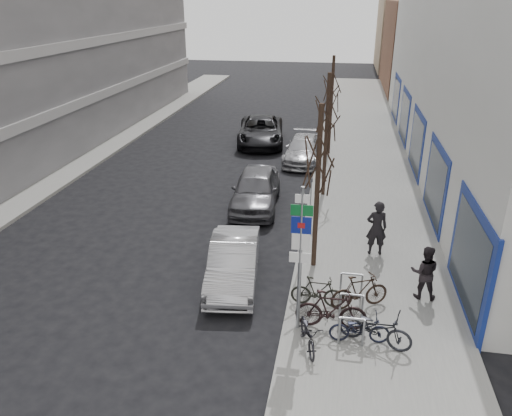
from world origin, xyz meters
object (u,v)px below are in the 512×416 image
at_px(tree_near, 319,150).
at_px(meter_mid, 311,189).
at_px(bike_rack, 351,304).
at_px(tree_far, 333,82).
at_px(meter_back, 319,152).
at_px(pedestrian_far, 425,272).
at_px(lane_car, 261,131).
at_px(parked_car_mid, 256,189).
at_px(bike_mid_curb, 360,326).
at_px(bike_far_curb, 375,325).
at_px(meter_front, 299,250).
at_px(bike_near_right, 331,310).
at_px(bike_mid_inner, 318,291).
at_px(parked_car_back, 303,149).
at_px(highway_sign_pole, 300,252).
at_px(parked_car_front, 234,262).
at_px(tree_mid, 328,107).
at_px(pedestrian_near, 377,228).
at_px(bike_near_left, 308,331).
at_px(bike_far_inner, 360,291).

distance_m(tree_near, meter_mid, 5.95).
height_order(bike_rack, tree_far, tree_far).
xyz_separation_m(meter_back, pedestrian_far, (3.73, -11.88, 0.07)).
bearing_deg(lane_car, parked_car_mid, -89.52).
xyz_separation_m(bike_mid_curb, bike_far_curb, (0.38, -0.02, 0.11)).
bearing_deg(meter_front, bike_far_curb, -56.24).
bearing_deg(bike_near_right, bike_mid_inner, 22.10).
height_order(parked_car_mid, parked_car_back, parked_car_mid).
relative_size(meter_mid, parked_car_back, 0.27).
bearing_deg(bike_mid_inner, pedestrian_far, -69.86).
distance_m(highway_sign_pole, pedestrian_far, 4.33).
xyz_separation_m(parked_car_front, lane_car, (-1.76, 16.07, 0.11)).
relative_size(bike_far_curb, parked_car_back, 0.41).
relative_size(bike_rack, meter_front, 1.78).
bearing_deg(pedestrian_far, tree_mid, -62.67).
distance_m(bike_near_right, bike_mid_inner, 1.09).
xyz_separation_m(bike_far_curb, parked_car_mid, (-4.59, 8.78, 0.08)).
xyz_separation_m(bike_mid_inner, bike_far_curb, (1.54, -1.48, 0.11)).
relative_size(meter_front, pedestrian_near, 0.65).
xyz_separation_m(highway_sign_pole, bike_near_left, (0.33, -0.74, -1.84)).
relative_size(meter_front, parked_car_back, 0.27).
relative_size(bike_rack, bike_far_curb, 1.19).
bearing_deg(pedestrian_far, tree_near, -18.15).
xyz_separation_m(meter_back, bike_far_inner, (1.88, -12.75, -0.23)).
distance_m(highway_sign_pole, lane_car, 18.85).
bearing_deg(bike_rack, bike_mid_curb, -77.34).
relative_size(bike_rack, bike_mid_inner, 1.45).
distance_m(meter_mid, parked_car_front, 6.55).
bearing_deg(meter_mid, lane_car, 110.86).
relative_size(bike_far_inner, pedestrian_far, 1.05).
distance_m(tree_mid, pedestrian_far, 9.09).
xyz_separation_m(bike_rack, parked_car_front, (-3.64, 1.67, 0.04)).
distance_m(meter_back, parked_car_front, 11.90).
bearing_deg(pedestrian_near, highway_sign_pole, 57.57).
xyz_separation_m(tree_far, bike_far_curb, (1.79, -16.85, -3.37)).
distance_m(tree_far, pedestrian_far, 15.08).
height_order(highway_sign_pole, parked_car_front, highway_sign_pole).
height_order(bike_near_right, parked_car_back, parked_car_back).
bearing_deg(tree_mid, bike_mid_inner, -88.37).
bearing_deg(meter_mid, pedestrian_near, -57.32).
height_order(tree_mid, bike_near_left, tree_mid).
xyz_separation_m(highway_sign_pole, bike_near_right, (0.87, 0.14, -1.73)).
distance_m(bike_rack, bike_far_curb, 1.12).
relative_size(meter_mid, pedestrian_near, 0.65).
bearing_deg(parked_car_mid, bike_near_left, -75.67).
relative_size(meter_mid, parked_car_mid, 0.27).
bearing_deg(lane_car, bike_near_left, -84.78).
distance_m(meter_front, parked_car_front, 2.13).
distance_m(tree_mid, bike_near_right, 10.45).
bearing_deg(parked_car_back, tree_mid, -73.79).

